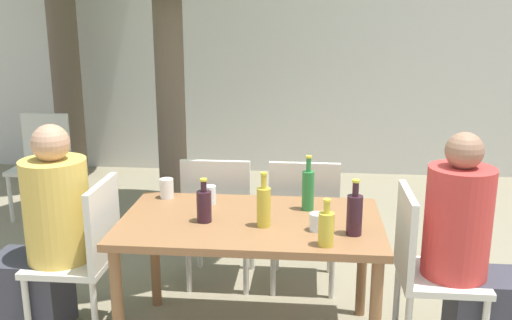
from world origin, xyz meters
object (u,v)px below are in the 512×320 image
(patio_chair_2, at_px, (219,214))
(oil_cruet_0, at_px, (326,228))
(oil_cruet_3, at_px, (264,206))
(patio_chair_1, at_px, (425,263))
(drinking_glass_0, at_px, (317,222))
(patio_chair_4, at_px, (42,158))
(patio_chair_3, at_px, (304,217))
(green_bottle_1, at_px, (308,189))
(person_seated_1, at_px, (471,259))
(person_seated_0, at_px, (45,242))
(patio_chair_0, at_px, (86,250))
(drinking_glass_1, at_px, (167,188))
(wine_bottle_4, at_px, (355,214))
(drinking_glass_2, at_px, (210,195))
(dining_table_front, at_px, (251,234))
(wine_bottle_2, at_px, (204,205))

(patio_chair_2, distance_m, oil_cruet_0, 1.21)
(oil_cruet_3, bearing_deg, patio_chair_1, 6.27)
(drinking_glass_0, bearing_deg, patio_chair_1, 12.40)
(patio_chair_1, distance_m, patio_chair_4, 3.61)
(patio_chair_2, distance_m, patio_chair_3, 0.56)
(patio_chair_4, relative_size, green_bottle_1, 2.91)
(patio_chair_2, height_order, person_seated_1, person_seated_1)
(person_seated_0, bearing_deg, oil_cruet_3, 85.67)
(oil_cruet_3, bearing_deg, patio_chair_2, 115.72)
(green_bottle_1, bearing_deg, patio_chair_2, 141.54)
(patio_chair_0, bearing_deg, patio_chair_1, 90.00)
(person_seated_1, relative_size, drinking_glass_0, 13.69)
(patio_chair_4, xyz_separation_m, person_seated_1, (3.27, -1.95, 0.03))
(oil_cruet_0, relative_size, oil_cruet_3, 0.80)
(green_bottle_1, relative_size, drinking_glass_1, 2.64)
(person_seated_1, bearing_deg, drinking_glass_0, 98.90)
(patio_chair_4, relative_size, wine_bottle_4, 3.19)
(drinking_glass_0, relative_size, drinking_glass_2, 0.83)
(patio_chair_0, relative_size, patio_chair_4, 1.00)
(person_seated_0, distance_m, oil_cruet_3, 1.27)
(patio_chair_0, height_order, patio_chair_4, same)
(patio_chair_0, height_order, drinking_glass_1, patio_chair_0)
(person_seated_1, height_order, green_bottle_1, person_seated_1)
(patio_chair_3, bearing_deg, drinking_glass_1, 22.18)
(dining_table_front, xyz_separation_m, oil_cruet_3, (0.08, -0.09, 0.20))
(person_seated_0, xyz_separation_m, person_seated_1, (2.32, -0.00, -0.00))
(patio_chair_2, bearing_deg, wine_bottle_2, 93.12)
(wine_bottle_4, bearing_deg, dining_table_front, 162.87)
(patio_chair_2, relative_size, drinking_glass_2, 8.42)
(patio_chair_2, bearing_deg, drinking_glass_0, 129.28)
(oil_cruet_3, bearing_deg, green_bottle_1, 50.84)
(person_seated_1, bearing_deg, oil_cruet_3, 94.93)
(patio_chair_3, bearing_deg, drinking_glass_2, 37.66)
(patio_chair_2, relative_size, patio_chair_4, 1.00)
(patio_chair_3, bearing_deg, wine_bottle_2, 53.47)
(patio_chair_1, relative_size, wine_bottle_2, 3.84)
(drinking_glass_0, bearing_deg, person_seated_1, 8.90)
(person_seated_0, relative_size, wine_bottle_4, 4.32)
(wine_bottle_4, height_order, drinking_glass_2, wine_bottle_4)
(oil_cruet_0, relative_size, drinking_glass_0, 2.59)
(oil_cruet_0, bearing_deg, wine_bottle_2, 157.65)
(drinking_glass_1, bearing_deg, patio_chair_3, 22.18)
(patio_chair_4, height_order, oil_cruet_3, oil_cruet_3)
(oil_cruet_0, distance_m, green_bottle_1, 0.51)
(green_bottle_1, height_order, oil_cruet_3, green_bottle_1)
(wine_bottle_2, bearing_deg, person_seated_1, 2.31)
(person_seated_0, relative_size, person_seated_1, 1.00)
(wine_bottle_2, xyz_separation_m, wine_bottle_4, (0.77, -0.11, 0.02))
(patio_chair_4, distance_m, drinking_glass_1, 2.28)
(wine_bottle_4, relative_size, drinking_glass_2, 2.64)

